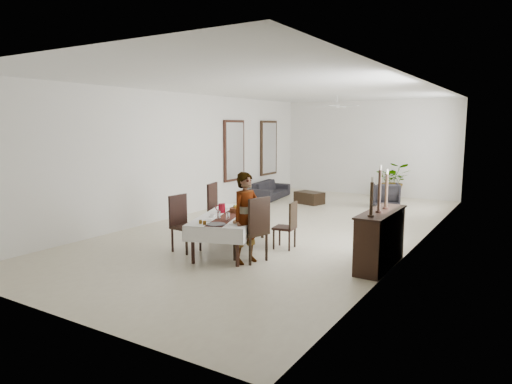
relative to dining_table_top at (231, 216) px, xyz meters
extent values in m
cube|color=beige|center=(-0.04, 2.30, -0.65)|extent=(6.00, 12.00, 0.00)
cube|color=white|center=(-0.04, 2.30, 2.55)|extent=(6.00, 12.00, 0.02)
cube|color=white|center=(-0.04, 8.30, 0.95)|extent=(6.00, 0.02, 3.20)
cube|color=white|center=(-0.04, -3.70, 0.95)|extent=(6.00, 0.02, 3.20)
cube|color=white|center=(-3.04, 2.30, 0.95)|extent=(0.02, 12.00, 3.20)
cube|color=white|center=(2.96, 2.30, 0.95)|extent=(0.02, 12.00, 3.20)
cube|color=black|center=(0.00, 0.00, 0.00)|extent=(1.55, 2.33, 0.04)
cylinder|color=black|center=(-0.04, -1.10, -0.34)|extent=(0.08, 0.08, 0.63)
cylinder|color=black|center=(0.71, -0.84, -0.34)|extent=(0.08, 0.08, 0.63)
cylinder|color=black|center=(-0.71, 0.84, -0.34)|extent=(0.08, 0.08, 0.63)
cylinder|color=black|center=(0.04, 1.10, -0.34)|extent=(0.08, 0.08, 0.63)
cube|color=white|center=(0.00, 0.00, 0.03)|extent=(1.75, 2.54, 0.01)
cube|color=silver|center=(-0.50, -0.17, -0.10)|extent=(0.76, 2.19, 0.27)
cube|color=white|center=(0.50, 0.17, -0.10)|extent=(0.76, 2.19, 0.27)
cube|color=white|center=(0.37, -1.09, -0.10)|extent=(1.01, 0.35, 0.27)
cube|color=white|center=(-0.37, 1.09, -0.10)|extent=(1.01, 0.35, 0.27)
cube|color=#542218|center=(0.00, 0.00, 0.03)|extent=(1.03, 2.23, 0.00)
cylinder|color=maroon|center=(-0.26, 0.05, 0.12)|extent=(0.17, 0.17, 0.18)
torus|color=maroon|center=(-0.33, 0.03, 0.12)|extent=(0.11, 0.05, 0.11)
cylinder|color=white|center=(0.29, -0.52, 0.11)|extent=(0.06, 0.06, 0.15)
cylinder|color=silver|center=(0.08, -0.50, 0.11)|extent=(0.06, 0.06, 0.15)
cylinder|color=white|center=(0.43, -0.42, 0.06)|extent=(0.08, 0.08, 0.05)
cylinder|color=white|center=(0.43, -0.42, 0.04)|extent=(0.13, 0.13, 0.01)
cylinder|color=white|center=(-0.15, -0.38, 0.06)|extent=(0.08, 0.08, 0.05)
cylinder|color=silver|center=(-0.15, -0.38, 0.04)|extent=(0.13, 0.13, 0.01)
cylinder|color=white|center=(0.54, -0.67, 0.04)|extent=(0.22, 0.22, 0.01)
sphere|color=tan|center=(0.54, -0.67, 0.06)|extent=(0.08, 0.08, 0.08)
cylinder|color=white|center=(-0.04, -0.72, 0.04)|extent=(0.22, 0.22, 0.01)
cylinder|color=silver|center=(-0.43, 0.37, 0.04)|extent=(0.22, 0.22, 0.01)
cylinder|color=#424247|center=(0.31, -0.89, 0.04)|extent=(0.32, 0.32, 0.02)
cylinder|color=brown|center=(0.13, -0.98, 0.07)|extent=(0.06, 0.06, 0.07)
cylinder|color=brown|center=(0.03, -0.96, 0.07)|extent=(0.06, 0.06, 0.07)
cylinder|color=brown|center=(-0.03, 0.23, 0.08)|extent=(0.27, 0.27, 0.09)
sphere|color=maroon|center=(-0.01, 0.25, 0.14)|extent=(0.08, 0.08, 0.08)
sphere|color=#578126|center=(-0.07, 0.24, 0.14)|extent=(0.07, 0.07, 0.07)
sphere|color=gold|center=(-0.02, 0.18, 0.14)|extent=(0.08, 0.08, 0.08)
cube|color=black|center=(0.71, -0.43, -0.14)|extent=(0.59, 0.59, 0.06)
cylinder|color=black|center=(0.85, -0.67, -0.41)|extent=(0.06, 0.06, 0.48)
cylinder|color=black|center=(0.95, -0.28, -0.41)|extent=(0.06, 0.06, 0.48)
cylinder|color=black|center=(0.47, -0.57, -0.41)|extent=(0.06, 0.06, 0.48)
cylinder|color=black|center=(0.56, -0.19, -0.41)|extent=(0.06, 0.06, 0.48)
cube|color=black|center=(0.92, -0.48, 0.19)|extent=(0.16, 0.48, 0.62)
cube|color=black|center=(0.83, 0.60, -0.25)|extent=(0.43, 0.43, 0.04)
cylinder|color=black|center=(1.01, 0.47, -0.46)|extent=(0.04, 0.04, 0.38)
cylinder|color=black|center=(0.97, 0.78, -0.46)|extent=(0.04, 0.04, 0.38)
cylinder|color=black|center=(0.69, 0.42, -0.46)|extent=(0.04, 0.04, 0.38)
cylinder|color=black|center=(0.65, 0.74, -0.46)|extent=(0.04, 0.04, 0.38)
cube|color=black|center=(1.01, 0.63, 0.02)|extent=(0.08, 0.39, 0.49)
cube|color=black|center=(-0.64, -0.56, -0.18)|extent=(0.48, 0.48, 0.05)
cylinder|color=black|center=(-0.82, -0.36, -0.43)|extent=(0.05, 0.05, 0.45)
cylinder|color=black|center=(-0.84, -0.73, -0.43)|extent=(0.05, 0.05, 0.45)
cylinder|color=black|center=(-0.45, -0.39, -0.43)|extent=(0.05, 0.05, 0.45)
cylinder|color=black|center=(-0.47, -0.75, -0.43)|extent=(0.05, 0.05, 0.45)
cube|color=black|center=(-0.85, -0.54, 0.13)|extent=(0.07, 0.45, 0.57)
cube|color=black|center=(-0.78, 0.79, -0.15)|extent=(0.58, 0.58, 0.05)
cylinder|color=black|center=(-1.02, 0.93, -0.41)|extent=(0.06, 0.06, 0.48)
cylinder|color=black|center=(-0.93, 0.55, -0.41)|extent=(0.06, 0.06, 0.48)
cylinder|color=black|center=(-0.64, 1.03, -0.41)|extent=(0.06, 0.06, 0.48)
cylinder|color=black|center=(-0.55, 0.64, -0.41)|extent=(0.06, 0.06, 0.48)
cube|color=black|center=(-1.00, 0.74, 0.18)|extent=(0.16, 0.48, 0.61)
imported|color=#93949B|center=(0.70, -0.55, 0.14)|extent=(0.52, 0.66, 1.58)
cube|color=black|center=(2.74, 0.42, -0.19)|extent=(0.41, 1.54, 0.92)
cube|color=black|center=(2.74, 0.42, 0.29)|extent=(0.45, 1.60, 0.03)
cylinder|color=black|center=(2.74, -0.14, 0.32)|extent=(0.10, 0.10, 0.03)
cylinder|color=black|center=(2.74, -0.14, 0.59)|extent=(0.05, 0.05, 0.51)
cylinder|color=beige|center=(2.74, -0.14, 0.88)|extent=(0.04, 0.04, 0.08)
cylinder|color=black|center=(2.74, 0.27, 0.32)|extent=(0.10, 0.10, 0.03)
cylinder|color=black|center=(2.74, 0.27, 0.66)|extent=(0.05, 0.05, 0.67)
cylinder|color=silver|center=(2.74, 0.27, 1.04)|extent=(0.04, 0.04, 0.08)
cylinder|color=black|center=(2.74, 0.68, 0.32)|extent=(0.10, 0.10, 0.03)
cylinder|color=black|center=(2.74, 0.68, 0.61)|extent=(0.05, 0.05, 0.56)
cylinder|color=beige|center=(2.74, 0.68, 0.94)|extent=(0.04, 0.04, 0.08)
imported|color=#27252A|center=(-2.48, 5.84, -0.38)|extent=(1.00, 1.97, 0.55)
imported|color=#2A272D|center=(1.18, 6.24, -0.30)|extent=(0.99, 1.00, 0.70)
cube|color=black|center=(-0.93, 5.52, -0.47)|extent=(0.93, 0.74, 0.36)
imported|color=#365C24|center=(0.98, 7.80, -0.06)|extent=(1.26, 1.15, 1.19)
cube|color=black|center=(-3.00, 4.50, 0.95)|extent=(0.06, 1.05, 1.85)
cube|color=white|center=(-2.96, 4.50, 0.95)|extent=(0.01, 0.90, 1.70)
cube|color=black|center=(-3.00, 6.60, 0.95)|extent=(0.06, 1.05, 1.85)
cube|color=silver|center=(-2.96, 6.60, 0.95)|extent=(0.01, 0.90, 1.70)
cylinder|color=white|center=(-0.04, 5.30, 2.45)|extent=(0.04, 0.04, 0.20)
cylinder|color=white|center=(-0.04, 5.30, 2.25)|extent=(0.16, 0.16, 0.08)
cube|color=white|center=(-0.04, 5.65, 2.25)|extent=(0.10, 0.55, 0.01)
cube|color=silver|center=(-0.04, 4.95, 2.25)|extent=(0.10, 0.55, 0.01)
cube|color=beige|center=(0.31, 5.30, 2.25)|extent=(0.55, 0.10, 0.01)
cube|color=silver|center=(-0.39, 5.30, 2.25)|extent=(0.55, 0.10, 0.01)
camera|label=1|loc=(4.87, -7.01, 1.70)|focal=32.00mm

